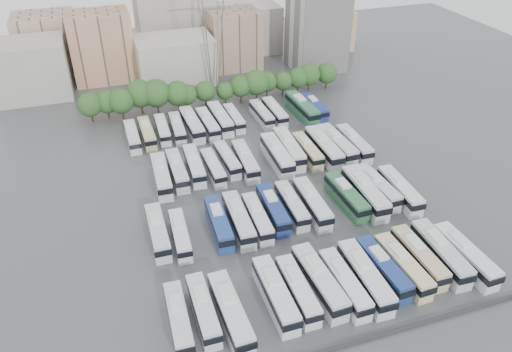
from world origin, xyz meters
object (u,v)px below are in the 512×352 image
object	(u,v)px
bus_r0_s6	(319,281)
bus_r1_s6	(273,209)
bus_r0_s12	(440,253)
bus_r2_s9	(289,148)
bus_r1_s10	(346,196)
bus_r3_s12	(302,108)
bus_r0_s4	(275,294)
bus_r2_s11	(324,147)
bus_r3_s0	(132,136)
bus_r3_s6	(220,119)
bus_r2_s5	(227,159)
bus_r2_s13	(354,143)
bus_r2_s6	(245,160)
bus_r0_s10	(403,266)
bus_r3_s10	(275,112)
bus_r2_s2	(177,170)
bus_r3_s3	(177,128)
bus_r1_s3	(219,223)
bus_r1_s7	(292,205)
bus_r0_s7	(344,283)
bus_r1_s1	(180,235)
bus_r3_s9	(262,114)
bus_r3_s1	(147,133)
bus_r1_s8	(312,203)
bus_r2_s4	(213,167)
bus_r0_s0	(179,319)
bus_r0_s13	(465,255)
bus_r1_s5	(257,218)
bus_r2_s8	(277,155)
bus_r2_s3	(194,165)
bus_r0_s9	(383,268)
bus_r1_s4	(239,219)
bus_r0_s5	(298,290)
bus_r1_s12	(377,187)
bus_r2_s10	(307,150)
bus_r3_s7	(234,118)
bus_r0_s2	(231,312)
apartment_tower	(318,22)
bus_r1_s11	(365,192)
electricity_pylon	(211,19)
bus_r0_s8	(365,277)

from	to	relation	value
bus_r0_s6	bus_r1_s6	size ratio (longest dim) A/B	1.11
bus_r0_s12	bus_r2_s9	distance (m)	37.77
bus_r1_s10	bus_r3_s12	world-z (taller)	bus_r3_s12
bus_r0_s4	bus_r2_s11	bearing A→B (deg)	56.18
bus_r3_s0	bus_r3_s6	world-z (taller)	bus_r3_s6
bus_r1_s10	bus_r2_s5	world-z (taller)	bus_r1_s10
bus_r0_s12	bus_r2_s13	world-z (taller)	bus_r0_s12
bus_r2_s6	bus_r0_s10	bearing A→B (deg)	-67.75
bus_r2_s11	bus_r3_s10	distance (m)	19.59
bus_r0_s6	bus_r3_s10	world-z (taller)	bus_r0_s6
bus_r2_s2	bus_r3_s3	world-z (taller)	bus_r2_s2
bus_r1_s3	bus_r2_s11	xyz separation A→B (m)	(26.50, 16.81, 0.26)
bus_r1_s3	bus_r2_s13	size ratio (longest dim) A/B	0.96
bus_r1_s7	bus_r0_s7	bearing A→B (deg)	-88.70
bus_r1_s1	bus_r3_s9	world-z (taller)	bus_r3_s9
bus_r0_s10	bus_r3_s0	xyz separation A→B (m)	(-32.83, 52.75, -0.15)
bus_r1_s1	bus_r3_s1	distance (m)	35.73
bus_r2_s6	bus_r1_s10	bearing A→B (deg)	-49.98
bus_r1_s8	bus_r2_s6	distance (m)	18.38
bus_r0_s4	bus_r2_s4	bearing A→B (deg)	90.06
bus_r1_s3	bus_r3_s1	world-z (taller)	bus_r1_s3
bus_r0_s0	bus_r3_s3	xyz separation A→B (m)	(9.92, 52.87, -0.01)
bus_r0_s12	bus_r1_s3	distance (m)	34.62
bus_r0_s13	bus_r1_s5	distance (m)	32.43
bus_r2_s5	bus_r2_s8	bearing A→B (deg)	-14.48
bus_r0_s7	bus_r0_s12	world-z (taller)	bus_r0_s12
bus_r2_s3	bus_r0_s9	bearing A→B (deg)	-59.31
bus_r1_s4	bus_r2_s2	distance (m)	19.53
bus_r0_s5	bus_r0_s9	size ratio (longest dim) A/B	0.97
bus_r1_s12	bus_r2_s10	xyz separation A→B (m)	(-6.63, 16.28, -0.12)
bus_r0_s12	bus_r2_s10	world-z (taller)	bus_r0_s12
bus_r3_s1	bus_r1_s7	bearing A→B (deg)	-60.63
bus_r1_s6	bus_r2_s10	world-z (taller)	bus_r1_s6
bus_r0_s7	bus_r3_s0	xyz separation A→B (m)	(-23.14, 53.25, -0.15)
bus_r1_s4	bus_r2_s8	bearing A→B (deg)	54.44
bus_r0_s13	bus_r1_s1	distance (m)	43.62
bus_r1_s5	bus_r3_s1	xyz separation A→B (m)	(-13.16, 35.60, 0.01)
bus_r2_s3	bus_r3_s7	world-z (taller)	bus_r2_s3
bus_r0_s2	bus_r3_s12	size ratio (longest dim) A/B	0.94
bus_r3_s10	bus_r2_s6	bearing A→B (deg)	-124.81
apartment_tower	bus_r0_s2	distance (m)	96.70
bus_r1_s11	bus_r1_s12	size ratio (longest dim) A/B	1.11
bus_r1_s10	bus_r1_s11	size ratio (longest dim) A/B	0.89
bus_r2_s4	bus_r2_s5	world-z (taller)	bus_r2_s5
electricity_pylon	apartment_tower	bearing A→B (deg)	14.04
bus_r0_s0	bus_r0_s6	distance (m)	20.01
bus_r0_s8	bus_r2_s13	size ratio (longest dim) A/B	1.06
bus_r0_s9	bus_r1_s11	world-z (taller)	bus_r1_s11
bus_r0_s4	bus_r0_s9	distance (m)	16.58
bus_r0_s5	bus_r3_s9	distance (m)	55.36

